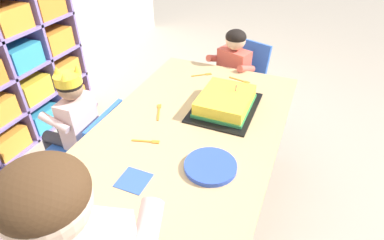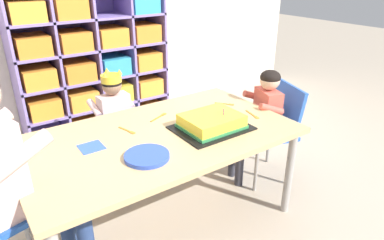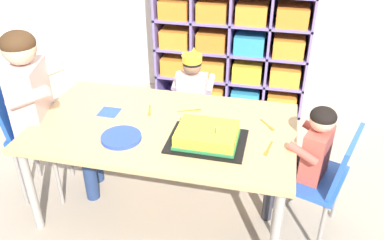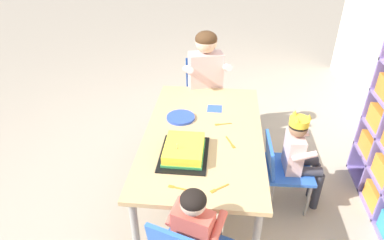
% 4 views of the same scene
% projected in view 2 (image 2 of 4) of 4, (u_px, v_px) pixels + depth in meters
% --- Properties ---
extents(ground, '(16.00, 16.00, 0.00)m').
position_uv_depth(ground, '(163.00, 220.00, 2.12)').
color(ground, tan).
extents(storage_cubby_shelf, '(1.31, 0.39, 1.29)m').
position_uv_depth(storage_cubby_shelf, '(95.00, 65.00, 3.06)').
color(storage_cubby_shelf, '#7F6BB2').
rests_on(storage_cubby_shelf, ground).
extents(activity_table, '(1.48, 0.85, 0.59)m').
position_uv_depth(activity_table, '(160.00, 142.00, 1.90)').
color(activity_table, tan).
rests_on(activity_table, ground).
extents(classroom_chair_blue, '(0.38, 0.36, 0.56)m').
position_uv_depth(classroom_chair_blue, '(120.00, 134.00, 2.44)').
color(classroom_chair_blue, blue).
rests_on(classroom_chair_blue, ground).
extents(child_with_crown, '(0.30, 0.31, 0.80)m').
position_uv_depth(child_with_crown, '(112.00, 110.00, 2.45)').
color(child_with_crown, beige).
rests_on(child_with_crown, ground).
extents(adult_helper_seated, '(0.47, 0.45, 1.10)m').
position_uv_depth(adult_helper_seated, '(9.00, 161.00, 1.44)').
color(adult_helper_seated, beige).
rests_on(adult_helper_seated, ground).
extents(classroom_chair_guest_side, '(0.45, 0.46, 0.69)m').
position_uv_depth(classroom_chair_guest_side, '(274.00, 124.00, 2.42)').
color(classroom_chair_guest_side, blue).
rests_on(classroom_chair_guest_side, ground).
extents(guest_at_table_side, '(0.34, 0.33, 0.81)m').
position_uv_depth(guest_at_table_side, '(261.00, 112.00, 2.35)').
color(guest_at_table_side, '#D15647').
rests_on(guest_at_table_side, ground).
extents(birthday_cake_on_tray, '(0.41, 0.31, 0.12)m').
position_uv_depth(birthday_cake_on_tray, '(212.00, 123.00, 1.93)').
color(birthday_cake_on_tray, black).
rests_on(birthday_cake_on_tray, activity_table).
extents(paper_plate_stack, '(0.22, 0.22, 0.02)m').
position_uv_depth(paper_plate_stack, '(147.00, 156.00, 1.64)').
color(paper_plate_stack, blue).
rests_on(paper_plate_stack, activity_table).
extents(paper_napkin_square, '(0.12, 0.12, 0.00)m').
position_uv_depth(paper_napkin_square, '(91.00, 147.00, 1.74)').
color(paper_napkin_square, '#3356B7').
rests_on(paper_napkin_square, activity_table).
extents(fork_beside_plate_stack, '(0.04, 0.14, 0.00)m').
position_uv_depth(fork_beside_plate_stack, '(253.00, 115.00, 2.11)').
color(fork_beside_plate_stack, orange).
rests_on(fork_beside_plate_stack, activity_table).
extents(fork_at_table_front_edge, '(0.14, 0.07, 0.00)m').
position_uv_depth(fork_at_table_front_edge, '(159.00, 117.00, 2.09)').
color(fork_at_table_front_edge, orange).
rests_on(fork_at_table_front_edge, activity_table).
extents(fork_near_cake_tray, '(0.09, 0.11, 0.00)m').
position_uv_depth(fork_near_cake_tray, '(226.00, 104.00, 2.28)').
color(fork_near_cake_tray, orange).
rests_on(fork_near_cake_tray, activity_table).
extents(fork_near_child_seat, '(0.05, 0.13, 0.00)m').
position_uv_depth(fork_near_child_seat, '(128.00, 131.00, 1.91)').
color(fork_near_child_seat, orange).
rests_on(fork_near_child_seat, activity_table).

